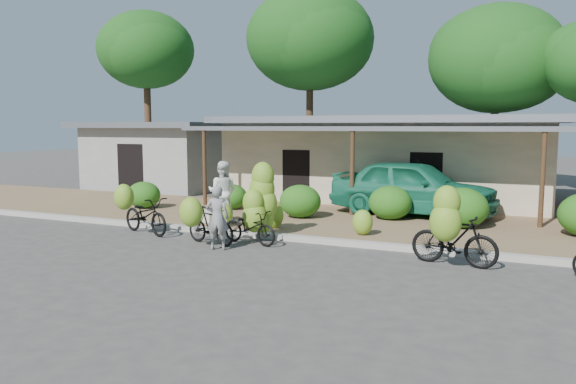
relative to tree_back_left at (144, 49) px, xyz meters
name	(u,v)px	position (x,y,z in m)	size (l,w,h in m)	color
ground	(269,258)	(13.69, -13.11, -7.01)	(100.00, 100.00, 0.00)	#403E3C
sidewalk	(341,222)	(13.69, -8.11, -6.95)	(60.00, 6.00, 0.12)	olive
curb	(303,239)	(13.69, -11.11, -6.94)	(60.00, 0.25, 0.15)	#A8A399
shop_main	(389,158)	(13.69, -2.18, -5.29)	(13.00, 8.50, 3.35)	beige
shop_grey	(165,155)	(2.69, -2.12, -5.40)	(7.00, 6.00, 3.15)	gray
tree_back_left	(144,49)	(0.00, 0.00, 0.00)	(5.12, 5.00, 8.92)	#4E391F
tree_far_center	(307,38)	(8.00, 3.00, 0.48)	(6.52, 6.51, 9.99)	#4E391F
tree_center_right	(493,57)	(17.00, 3.50, -0.89)	(6.18, 6.14, 8.47)	#4E391F
hedge_0	(144,195)	(6.60, -8.61, -6.43)	(1.19, 1.07, 0.93)	#145112
hedge_1	(231,197)	(9.52, -7.56, -6.46)	(1.12, 1.01, 0.87)	#145112
hedge_2	(300,201)	(12.39, -8.25, -6.38)	(1.33, 1.19, 1.03)	#145112
hedge_3	(390,203)	(15.06, -7.43, -6.37)	(1.33, 1.20, 1.04)	#145112
hedge_4	(462,208)	(17.26, -8.01, -6.32)	(1.46, 1.32, 1.14)	#145112
bike_far_left	(143,213)	(9.26, -11.98, -6.43)	(2.09, 1.50, 1.44)	black
bike_left	(206,222)	(11.64, -12.52, -6.43)	(1.65, 1.29, 1.28)	black
bike_center	(257,210)	(12.62, -11.62, -6.17)	(1.73, 1.29, 2.07)	black
bike_right	(452,233)	(17.58, -12.26, -6.26)	(1.94, 1.32, 1.79)	black
loose_banana_a	(223,215)	(11.01, -10.60, -6.55)	(0.55, 0.47, 0.69)	#79AE2B
loose_banana_b	(274,215)	(12.43, -10.24, -6.53)	(0.58, 0.49, 0.72)	#79AE2B
loose_banana_c	(363,222)	(15.01, -10.19, -6.55)	(0.54, 0.46, 0.68)	#79AE2B
sack_near	(219,215)	(10.25, -9.62, -6.74)	(0.85, 0.40, 0.30)	beige
sack_far	(207,217)	(10.08, -10.04, -6.75)	(0.75, 0.38, 0.28)	beige
vendor	(217,218)	(12.17, -12.83, -6.23)	(0.57, 0.38, 1.57)	gray
bystander	(223,192)	(10.63, -10.00, -5.98)	(0.89, 0.69, 1.83)	white
teal_van	(413,187)	(15.52, -6.28, -5.99)	(2.13, 5.29, 1.80)	#197454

